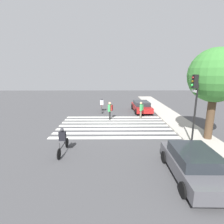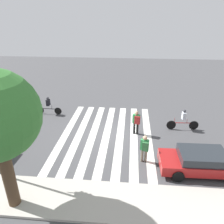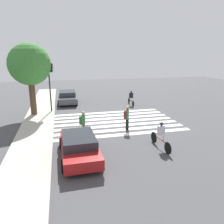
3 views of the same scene
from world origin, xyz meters
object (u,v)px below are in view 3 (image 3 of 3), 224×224
object	(u,v)px
street_tree	(30,65)
car_parked_dark_suv	(79,146)
pedestrian_adult_yellow_jacket	(127,116)
pedestrian_adult_blue_shirt	(83,122)
traffic_light	(50,77)
car_parked_far_curb	(67,97)
cyclist_far_lane	(161,134)
cyclist_mid_street	(131,97)

from	to	relation	value
street_tree	car_parked_dark_suv	distance (m)	10.52
pedestrian_adult_yellow_jacket	pedestrian_adult_blue_shirt	xyz separation A→B (m)	(-0.45, 3.28, -0.04)
traffic_light	pedestrian_adult_blue_shirt	distance (m)	7.60
car_parked_far_curb	pedestrian_adult_blue_shirt	bearing A→B (deg)	-175.59
car_parked_far_curb	street_tree	bearing A→B (deg)	145.95
cyclist_far_lane	car_parked_dark_suv	xyz separation A→B (m)	(-0.03, 4.89, -0.20)
cyclist_mid_street	pedestrian_adult_yellow_jacket	bearing A→B (deg)	161.53
cyclist_mid_street	cyclist_far_lane	size ratio (longest dim) A/B	0.94
traffic_light	cyclist_mid_street	size ratio (longest dim) A/B	2.16
pedestrian_adult_yellow_jacket	traffic_light	bearing A→B (deg)	-120.07
pedestrian_adult_blue_shirt	street_tree	bearing A→B (deg)	-136.23
pedestrian_adult_blue_shirt	pedestrian_adult_yellow_jacket	bearing A→B (deg)	109.43
car_parked_dark_suv	street_tree	bearing A→B (deg)	18.15
car_parked_far_curb	cyclist_far_lane	bearing A→B (deg)	-159.19
pedestrian_adult_yellow_jacket	car_parked_far_curb	world-z (taller)	pedestrian_adult_yellow_jacket
pedestrian_adult_blue_shirt	car_parked_dark_suv	size ratio (longest dim) A/B	0.38
cyclist_mid_street	cyclist_far_lane	xyz separation A→B (m)	(-11.15, 1.82, 0.01)
pedestrian_adult_blue_shirt	car_parked_far_curb	xyz separation A→B (m)	(10.65, 0.63, -0.32)
cyclist_mid_street	street_tree	bearing A→B (deg)	103.27
car_parked_dark_suv	pedestrian_adult_yellow_jacket	bearing A→B (deg)	-48.47
street_tree	cyclist_mid_street	size ratio (longest dim) A/B	2.85
cyclist_far_lane	car_parked_far_curb	size ratio (longest dim) A/B	0.55
street_tree	cyclist_mid_street	distance (m)	10.82
street_tree	car_parked_far_curb	world-z (taller)	street_tree
cyclist_mid_street	cyclist_far_lane	distance (m)	11.30
traffic_light	pedestrian_adult_blue_shirt	size ratio (longest dim) A/B	2.77
traffic_light	car_parked_dark_suv	world-z (taller)	traffic_light
pedestrian_adult_yellow_jacket	car_parked_far_curb	distance (m)	10.93
cyclist_far_lane	car_parked_dark_suv	distance (m)	4.90
street_tree	cyclist_far_lane	bearing A→B (deg)	-138.42
cyclist_mid_street	car_parked_far_curb	bearing A→B (deg)	71.14
car_parked_dark_suv	car_parked_far_curb	bearing A→B (deg)	-1.08
pedestrian_adult_yellow_jacket	cyclist_far_lane	size ratio (longest dim) A/B	0.76
cyclist_mid_street	cyclist_far_lane	world-z (taller)	cyclist_far_lane
street_tree	pedestrian_adult_yellow_jacket	size ratio (longest dim) A/B	3.51
street_tree	pedestrian_adult_blue_shirt	bearing A→B (deg)	-147.82
car_parked_dark_suv	pedestrian_adult_blue_shirt	bearing A→B (deg)	-11.78
traffic_light	pedestrian_adult_blue_shirt	xyz separation A→B (m)	(-6.88, -2.19, -2.39)
pedestrian_adult_blue_shirt	cyclist_far_lane	xyz separation A→B (m)	(-3.10, -4.32, -0.16)
street_tree	car_parked_dark_suv	bearing A→B (deg)	-160.54
cyclist_far_lane	pedestrian_adult_blue_shirt	bearing A→B (deg)	51.04
pedestrian_adult_blue_shirt	car_parked_far_curb	distance (m)	10.67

